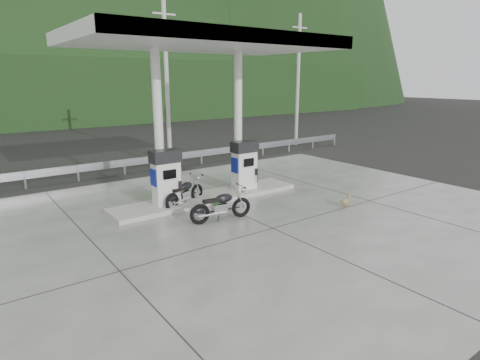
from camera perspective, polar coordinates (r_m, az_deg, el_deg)
ground at (r=12.39m, az=1.62°, el=-5.61°), size 160.00×160.00×0.00m
forecourt_apron at (r=12.39m, az=1.62°, el=-5.57°), size 18.00×14.00×0.02m
pump_island at (r=14.32m, az=-4.52°, el=-2.49°), size 7.00×1.40×0.15m
gas_pump_left at (r=13.32m, az=-10.46°, el=0.39°), size 0.95×0.55×1.80m
gas_pump_right at (r=14.94m, az=0.63°, el=2.13°), size 0.95×0.55×1.80m
canopy_column_left at (r=13.40m, az=-11.52°, el=7.38°), size 0.30×0.30×5.00m
canopy_column_right at (r=15.01m, az=-0.28°, el=8.37°), size 0.30×0.30×5.00m
canopy_roof at (r=13.76m, az=-4.97°, el=19.04°), size 8.50×5.00×0.40m
guardrail at (r=18.95m, az=-13.36°, el=3.23°), size 26.00×0.16×1.42m
road at (r=22.30m, az=-16.80°, el=2.77°), size 60.00×7.00×0.01m
utility_pole_b at (r=20.82m, az=-10.37°, el=13.46°), size 0.22×0.22×8.00m
utility_pole_c at (r=26.06m, az=8.22°, el=13.66°), size 0.22×0.22×8.00m
tree_band at (r=39.86m, az=-26.34°, el=11.08°), size 80.00×6.00×6.00m
forested_hills at (r=69.69m, az=-30.60°, el=8.85°), size 100.00×40.00×140.00m
motorcycle_left at (r=12.12m, az=-2.72°, el=-3.76°), size 1.94×0.85×0.89m
motorcycle_right at (r=13.66m, az=-7.85°, el=-1.88°), size 1.88×1.21×0.85m
duck at (r=13.90m, az=14.73°, el=-3.02°), size 0.49×0.18×0.35m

